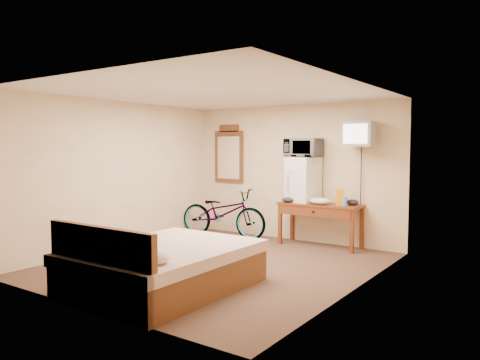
{
  "coord_description": "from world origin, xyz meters",
  "views": [
    {
      "loc": [
        4.13,
        -5.38,
        1.72
      ],
      "look_at": [
        -0.05,
        0.64,
        1.21
      ],
      "focal_mm": 35.0,
      "sensor_mm": 36.0,
      "label": 1
    }
  ],
  "objects": [
    {
      "name": "snack_bag",
      "position": [
        1.08,
        1.96,
        0.88
      ],
      "size": [
        0.15,
        0.12,
        0.27
      ],
      "primitive_type": "cube",
      "rotation": [
        0.0,
        0.0,
        0.36
      ],
      "color": "orange",
      "rests_on": "desk"
    },
    {
      "name": "crt_television",
      "position": [
        1.37,
        2.02,
        1.94
      ],
      "size": [
        0.49,
        0.59,
        0.41
      ],
      "color": "black",
      "rests_on": "room"
    },
    {
      "name": "cloth_dark_b",
      "position": [
        1.23,
        2.11,
        0.8
      ],
      "size": [
        0.22,
        0.18,
        0.1
      ],
      "primitive_type": "ellipsoid",
      "color": "black",
      "rests_on": "desk"
    },
    {
      "name": "microwave",
      "position": [
        0.33,
        2.05,
        1.71
      ],
      "size": [
        0.6,
        0.41,
        0.33
      ],
      "primitive_type": "imported",
      "rotation": [
        0.0,
        0.0,
        -0.01
      ],
      "color": "silver",
      "rests_on": "mini_fridge"
    },
    {
      "name": "desk",
      "position": [
        0.68,
        2.0,
        0.64
      ],
      "size": [
        1.44,
        0.56,
        0.75
      ],
      "color": "brown",
      "rests_on": "floor"
    },
    {
      "name": "cloth_dark_a",
      "position": [
        0.16,
        1.85,
        0.8
      ],
      "size": [
        0.25,
        0.19,
        0.09
      ],
      "primitive_type": "ellipsoid",
      "color": "black",
      "rests_on": "desk"
    },
    {
      "name": "room",
      "position": [
        -0.0,
        0.0,
        1.25
      ],
      "size": [
        4.6,
        4.64,
        2.5
      ],
      "color": "#3D2D1E",
      "rests_on": "ground"
    },
    {
      "name": "cloth_cream",
      "position": [
        0.75,
        1.89,
        0.81
      ],
      "size": [
        0.37,
        0.29,
        0.11
      ],
      "primitive_type": "ellipsoid",
      "color": "beige",
      "rests_on": "desk"
    },
    {
      "name": "mini_fridge",
      "position": [
        0.33,
        2.05,
        1.15
      ],
      "size": [
        0.56,
        0.54,
        0.8
      ],
      "color": "silver",
      "rests_on": "desk"
    },
    {
      "name": "wall_mirror",
      "position": [
        -1.46,
        2.27,
        1.58
      ],
      "size": [
        0.68,
        0.04,
        1.16
      ],
      "color": "brown",
      "rests_on": "room"
    },
    {
      "name": "bicycle",
      "position": [
        -1.2,
        1.73,
        0.47
      ],
      "size": [
        1.86,
        0.85,
        0.94
      ],
      "primitive_type": "imported",
      "rotation": [
        0.0,
        0.0,
        1.7
      ],
      "color": "black",
      "rests_on": "floor"
    },
    {
      "name": "blue_cup",
      "position": [
        1.17,
        1.95,
        0.82
      ],
      "size": [
        0.08,
        0.08,
        0.15
      ],
      "primitive_type": "cylinder",
      "color": "#4386E4",
      "rests_on": "desk"
    },
    {
      "name": "bed",
      "position": [
        0.18,
        -1.37,
        0.29
      ],
      "size": [
        1.65,
        2.18,
        0.9
      ],
      "color": "brown",
      "rests_on": "floor"
    }
  ]
}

